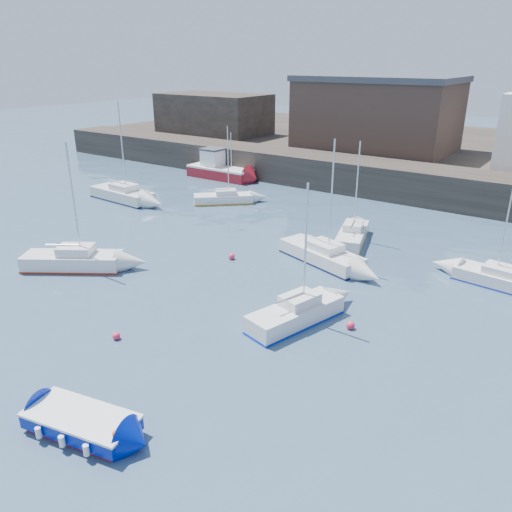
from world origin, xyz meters
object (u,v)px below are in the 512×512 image
Objects in this scene: sailboat_c at (296,313)px; sailboat_h at (223,198)px; sailboat_a at (73,260)px; fishing_boat at (219,169)px; buoy_far at (232,259)px; sailboat_d at (505,280)px; sailboat_f at (352,235)px; buoy_mid at (350,329)px; blue_dinghy at (82,422)px; sailboat_b at (322,255)px; sailboat_e at (122,194)px; buoy_near at (117,339)px.

sailboat_h is (-16.56, 14.97, -0.09)m from sailboat_c.
sailboat_h is (-1.83, 17.06, -0.11)m from sailboat_a.
buoy_far is (15.51, -17.79, -0.96)m from fishing_boat.
sailboat_d is 16.29m from buoy_far.
buoy_far is (-4.93, -7.58, -0.49)m from sailboat_f.
sailboat_c is at bearing -44.19° from fishing_boat.
sailboat_f is at bearing -10.77° from sailboat_h.
buoy_mid is 0.99× the size of buoy_far.
sailboat_h is (-14.48, 25.89, 0.01)m from blue_dinghy.
sailboat_h reaches higher than fishing_boat.
sailboat_b is 8.46m from buoy_mid.
blue_dinghy reaches higher than buoy_far.
sailboat_a is at bearing 145.09° from blue_dinghy.
sailboat_e is (-9.87, 12.41, 0.03)m from sailboat_a.
sailboat_e is at bearing 138.53° from buoy_near.
fishing_boat is 25.31m from sailboat_b.
buoy_far is (-5.63, 15.69, -0.43)m from blue_dinghy.
blue_dinghy is 0.55× the size of sailboat_a.
buoy_mid is at bearing 22.84° from sailboat_c.
sailboat_h is at bearing 116.58° from buoy_near.
sailboat_f is at bearing -26.56° from fishing_boat.
buoy_mid is at bearing -65.21° from sailboat_f.
buoy_near is 11.02m from buoy_far.
sailboat_c is 19.17× the size of buoy_near.
buoy_near is (17.20, -28.68, -0.96)m from fishing_boat.
sailboat_c is (2.08, 10.93, 0.10)m from blue_dinghy.
sailboat_c is 22.32m from sailboat_h.
sailboat_h is 16.25× the size of buoy_far.
sailboat_b is at bearing 109.44° from sailboat_c.
sailboat_c is 17.02× the size of buoy_mid.
blue_dinghy is 18.65m from sailboat_b.
sailboat_b is at bearing 127.76° from buoy_mid.
sailboat_a is 15.85m from sailboat_e.
sailboat_f is at bearing 50.37° from sailboat_a.
buoy_mid is at bearing -40.00° from fishing_boat.
sailboat_e is at bearing 161.06° from buoy_mid.
sailboat_f is 9.05m from buoy_far.
sailboat_c is 12.87m from sailboat_d.
sailboat_b is 1.10× the size of sailboat_d.
sailboat_a is 1.09× the size of sailboat_d.
blue_dinghy is 0.55× the size of sailboat_b.
sailboat_h is at bearing 169.23° from sailboat_f.
sailboat_b reaches higher than sailboat_a.
sailboat_e is at bearing 136.69° from blue_dinghy.
sailboat_b is 1.16× the size of sailboat_h.
sailboat_e reaches higher than blue_dinghy.
buoy_far is at bearing 159.79° from buoy_mid.
sailboat_f is (-10.35, 1.95, 0.06)m from sailboat_d.
fishing_boat is 26.07m from sailboat_a.
sailboat_c is (2.72, -7.71, 0.02)m from sailboat_b.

